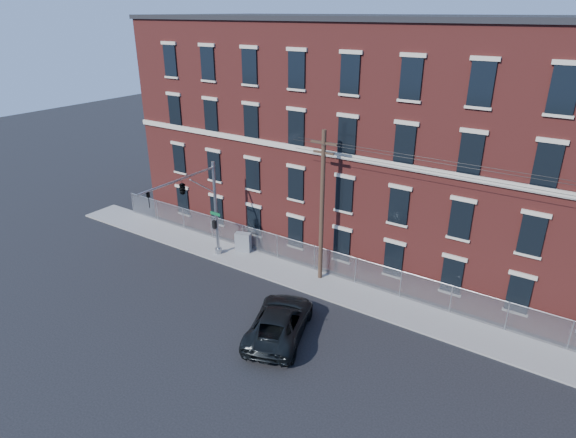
# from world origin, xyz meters

# --- Properties ---
(ground) EXTENTS (140.00, 140.00, 0.00)m
(ground) POSITION_xyz_m (0.00, 0.00, 0.00)
(ground) COLOR black
(ground) RESTS_ON ground
(sidewalk) EXTENTS (65.00, 3.00, 0.12)m
(sidewalk) POSITION_xyz_m (12.00, 5.00, 0.06)
(sidewalk) COLOR gray
(sidewalk) RESTS_ON ground
(mill_building) EXTENTS (55.30, 14.32, 16.30)m
(mill_building) POSITION_xyz_m (12.00, 13.93, 8.15)
(mill_building) COLOR maroon
(mill_building) RESTS_ON ground
(chain_link_fence) EXTENTS (59.06, 0.06, 1.85)m
(chain_link_fence) POSITION_xyz_m (12.00, 6.30, 1.06)
(chain_link_fence) COLOR #A5A8AD
(chain_link_fence) RESTS_ON ground
(traffic_signal_mast) EXTENTS (0.90, 6.75, 7.00)m
(traffic_signal_mast) POSITION_xyz_m (-6.00, 2.18, 5.39)
(traffic_signal_mast) COLOR #9EA0A5
(traffic_signal_mast) RESTS_ON ground
(utility_pole_near) EXTENTS (1.80, 0.28, 10.00)m
(utility_pole_near) POSITION_xyz_m (2.00, 5.60, 5.34)
(utility_pole_near) COLOR #442E22
(utility_pole_near) RESTS_ON ground
(pickup_truck) EXTENTS (4.65, 6.70, 1.70)m
(pickup_truck) POSITION_xyz_m (3.21, -0.91, 0.85)
(pickup_truck) COLOR black
(pickup_truck) RESTS_ON ground
(utility_cabinet) EXTENTS (1.26, 0.88, 1.43)m
(utility_cabinet) POSITION_xyz_m (-4.71, 5.82, 0.83)
(utility_cabinet) COLOR slate
(utility_cabinet) RESTS_ON sidewalk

